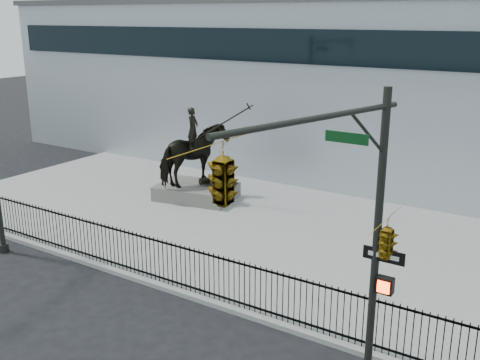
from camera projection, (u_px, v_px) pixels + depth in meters
The scene contains 7 objects.
ground at pixel (142, 305), 16.94m from camera, with size 120.00×120.00×0.00m, color black.
plaza at pixel (261, 231), 22.56m from camera, with size 30.00×12.00×0.15m, color gray.
building at pixel (379, 87), 31.80m from camera, with size 44.00×14.00×9.00m, color #B6BCC6.
picket_fence at pixel (168, 263), 17.69m from camera, with size 22.10×0.10×1.50m.
statue_plinth at pixel (196, 192), 26.22m from camera, with size 3.50×2.41×0.66m, color #5C5954.
equestrian_statue at pixel (197, 156), 25.72m from camera, with size 4.43×3.14×3.80m.
traffic_signal_right at pixel (314, 211), 10.59m from camera, with size 2.17×6.86×7.00m.
Camera 1 is at (10.71, -11.16, 8.40)m, focal length 42.00 mm.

